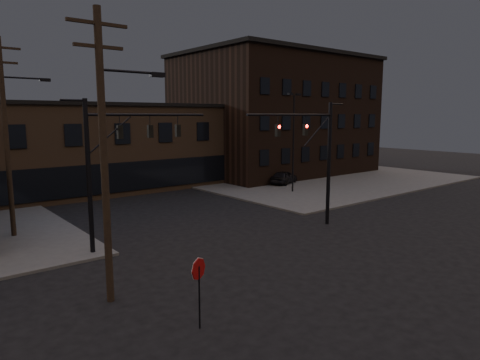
# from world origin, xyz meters

# --- Properties ---
(ground) EXTENTS (140.00, 140.00, 0.00)m
(ground) POSITION_xyz_m (0.00, 0.00, 0.00)
(ground) COLOR black
(ground) RESTS_ON ground
(sidewalk_ne) EXTENTS (30.00, 30.00, 0.15)m
(sidewalk_ne) POSITION_xyz_m (22.00, 22.00, 0.07)
(sidewalk_ne) COLOR #474744
(sidewalk_ne) RESTS_ON ground
(building_row) EXTENTS (40.00, 12.00, 8.00)m
(building_row) POSITION_xyz_m (0.00, 28.00, 4.00)
(building_row) COLOR brown
(building_row) RESTS_ON ground
(building_right) EXTENTS (22.00, 16.00, 14.00)m
(building_right) POSITION_xyz_m (22.00, 26.00, 7.00)
(building_right) COLOR black
(building_right) RESTS_ON ground
(traffic_signal_near) EXTENTS (7.12, 0.24, 8.00)m
(traffic_signal_near) POSITION_xyz_m (5.36, 4.50, 4.93)
(traffic_signal_near) COLOR black
(traffic_signal_near) RESTS_ON ground
(traffic_signal_far) EXTENTS (7.12, 0.24, 8.00)m
(traffic_signal_far) POSITION_xyz_m (-6.72, 8.00, 5.01)
(traffic_signal_far) COLOR black
(traffic_signal_far) RESTS_ON ground
(stop_sign) EXTENTS (0.72, 0.33, 2.48)m
(stop_sign) POSITION_xyz_m (-8.00, -1.99, 1.84)
(stop_sign) COLOR black
(stop_sign) RESTS_ON ground
(utility_pole_near) EXTENTS (3.70, 0.28, 11.00)m
(utility_pole_near) POSITION_xyz_m (-9.43, 2.00, 5.87)
(utility_pole_near) COLOR black
(utility_pole_near) RESTS_ON ground
(utility_pole_mid) EXTENTS (3.70, 0.28, 11.50)m
(utility_pole_mid) POSITION_xyz_m (-10.44, 14.00, 6.13)
(utility_pole_mid) COLOR black
(utility_pole_mid) RESTS_ON ground
(lot_light_a) EXTENTS (1.50, 0.28, 9.14)m
(lot_light_a) POSITION_xyz_m (13.00, 14.00, 5.51)
(lot_light_a) COLOR black
(lot_light_a) RESTS_ON ground
(lot_light_b) EXTENTS (1.50, 0.28, 9.14)m
(lot_light_b) POSITION_xyz_m (19.00, 19.00, 5.51)
(lot_light_b) COLOR black
(lot_light_b) RESTS_ON ground
(parked_car_lot_a) EXTENTS (4.33, 2.97, 1.37)m
(parked_car_lot_a) POSITION_xyz_m (15.58, 17.75, 0.83)
(parked_car_lot_a) COLOR black
(parked_car_lot_a) RESTS_ON sidewalk_ne
(parked_car_lot_b) EXTENTS (4.52, 2.37, 1.25)m
(parked_car_lot_b) POSITION_xyz_m (13.95, 21.71, 0.77)
(parked_car_lot_b) COLOR silver
(parked_car_lot_b) RESTS_ON sidewalk_ne
(car_crossing) EXTENTS (1.54, 4.09, 1.33)m
(car_crossing) POSITION_xyz_m (-0.50, 24.59, 0.67)
(car_crossing) COLOR black
(car_crossing) RESTS_ON ground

